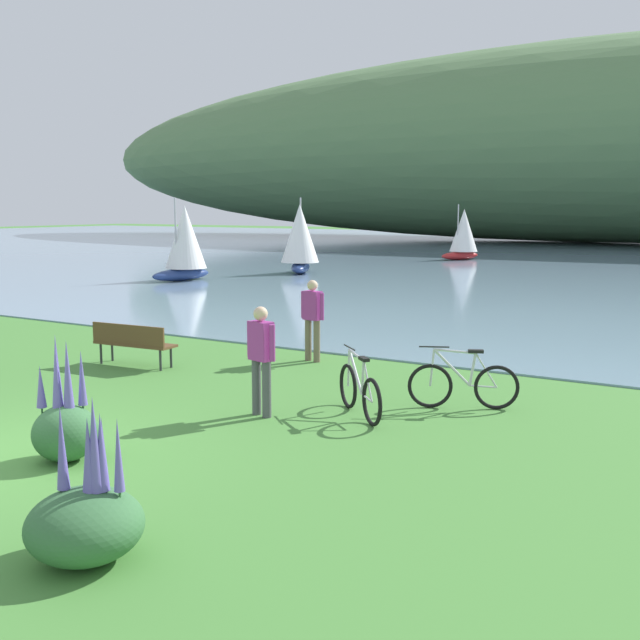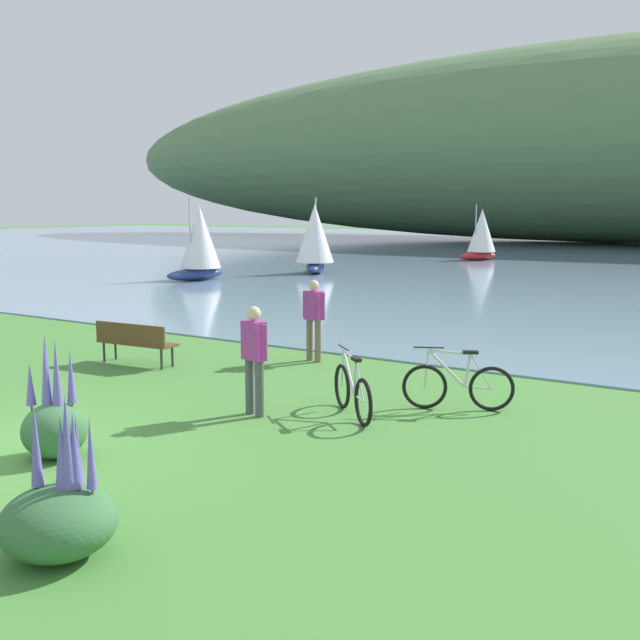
# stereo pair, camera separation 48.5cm
# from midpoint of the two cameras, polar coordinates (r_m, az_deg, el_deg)

# --- Properties ---
(ground_plane) EXTENTS (200.00, 200.00, 0.00)m
(ground_plane) POSITION_cam_midpoint_polar(r_m,az_deg,el_deg) (10.88, -24.06, -9.37)
(ground_plane) COLOR #478438
(bay_water) EXTENTS (180.00, 80.00, 0.04)m
(bay_water) POSITION_cam_midpoint_polar(r_m,az_deg,el_deg) (54.74, 21.98, 4.58)
(bay_water) COLOR #7A99B2
(bay_water) RESTS_ON ground
(distant_hillside) EXTENTS (111.94, 28.00, 17.55)m
(distant_hillside) POSITION_cam_midpoint_polar(r_m,az_deg,el_deg) (73.01, 19.61, 12.46)
(distant_hillside) COLOR #567A4C
(distant_hillside) RESTS_ON bay_water
(park_bench_near_camera) EXTENTS (1.83, 0.62, 0.88)m
(park_bench_near_camera) POSITION_cam_midpoint_polar(r_m,az_deg,el_deg) (15.78, -14.84, -1.55)
(park_bench_near_camera) COLOR brown
(park_bench_near_camera) RESTS_ON ground
(bicycle_leaning_near_bench) EXTENTS (1.36, 1.22, 1.01)m
(bicycle_leaning_near_bench) POSITION_cam_midpoint_polar(r_m,az_deg,el_deg) (11.66, 1.80, -5.40)
(bicycle_leaning_near_bench) COLOR black
(bicycle_leaning_near_bench) RESTS_ON ground
(bicycle_beside_path) EXTENTS (1.62, 0.82, 1.01)m
(bicycle_beside_path) POSITION_cam_midpoint_polar(r_m,az_deg,el_deg) (12.27, 9.63, -4.82)
(bicycle_beside_path) COLOR black
(bicycle_beside_path) RESTS_ON ground
(person_at_shoreline) EXTENTS (0.60, 0.28, 1.71)m
(person_at_shoreline) POSITION_cam_midpoint_polar(r_m,az_deg,el_deg) (15.69, -1.46, 0.37)
(person_at_shoreline) COLOR #72604C
(person_at_shoreline) RESTS_ON ground
(person_on_the_grass) EXTENTS (0.59, 0.31, 1.71)m
(person_on_the_grass) POSITION_cam_midpoint_polar(r_m,az_deg,el_deg) (11.62, -5.67, -2.56)
(person_on_the_grass) COLOR #4C4C51
(person_on_the_grass) RESTS_ON ground
(echium_bush_closest_to_camera) EXTENTS (1.08, 1.08, 1.54)m
(echium_bush_closest_to_camera) POSITION_cam_midpoint_polar(r_m,az_deg,el_deg) (7.48, -19.11, -14.05)
(echium_bush_closest_to_camera) COLOR #386B3D
(echium_bush_closest_to_camera) RESTS_ON ground
(echium_bush_beside_closest) EXTENTS (0.83, 0.83, 1.62)m
(echium_bush_beside_closest) POSITION_cam_midpoint_polar(r_m,az_deg,el_deg) (10.28, -20.01, -7.53)
(echium_bush_beside_closest) COLOR #386B3D
(echium_bush_beside_closest) RESTS_ON ground
(sailboat_nearest_to_shore) EXTENTS (2.06, 3.11, 3.54)m
(sailboat_nearest_to_shore) POSITION_cam_midpoint_polar(r_m,az_deg,el_deg) (33.37, -10.59, 5.82)
(sailboat_nearest_to_shore) COLOR navy
(sailboat_nearest_to_shore) RESTS_ON bay_water
(sailboat_mid_bay) EXTENTS (2.26, 2.89, 3.33)m
(sailboat_mid_bay) POSITION_cam_midpoint_polar(r_m,az_deg,el_deg) (46.59, 10.48, 6.43)
(sailboat_mid_bay) COLOR #B22323
(sailboat_mid_bay) RESTS_ON bay_water
(sailboat_toward_hillside) EXTENTS (2.49, 3.12, 3.61)m
(sailboat_toward_hillside) POSITION_cam_midpoint_polar(r_m,az_deg,el_deg) (36.31, -1.91, 6.22)
(sailboat_toward_hillside) COLOR navy
(sailboat_toward_hillside) RESTS_ON bay_water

